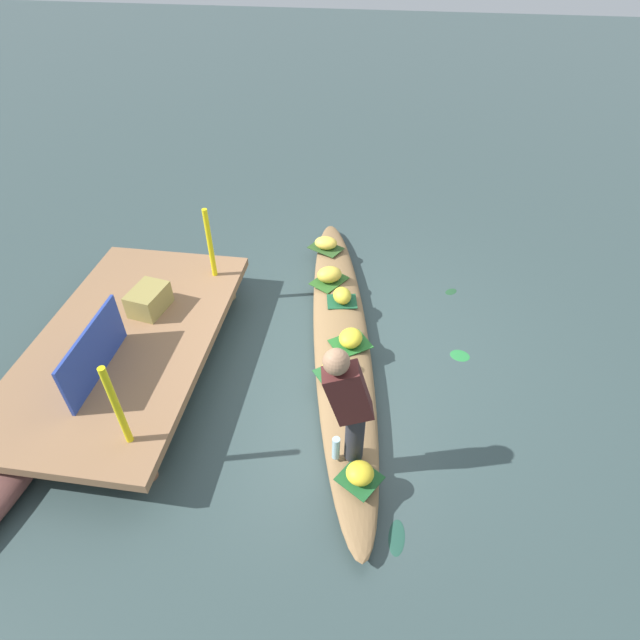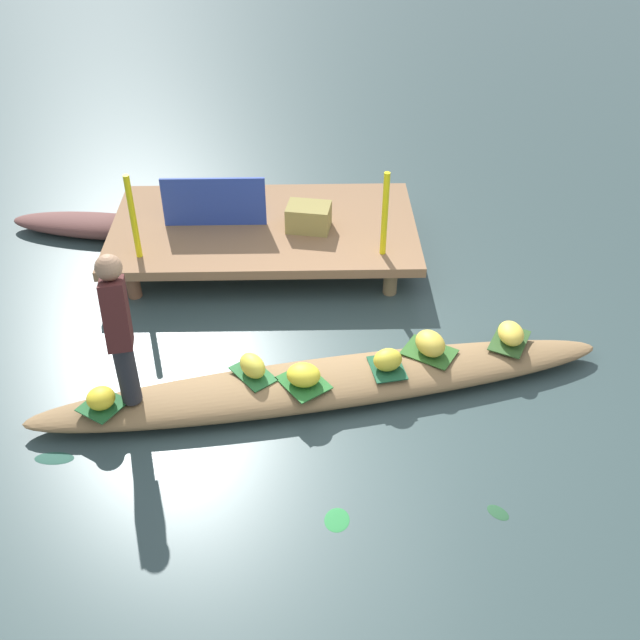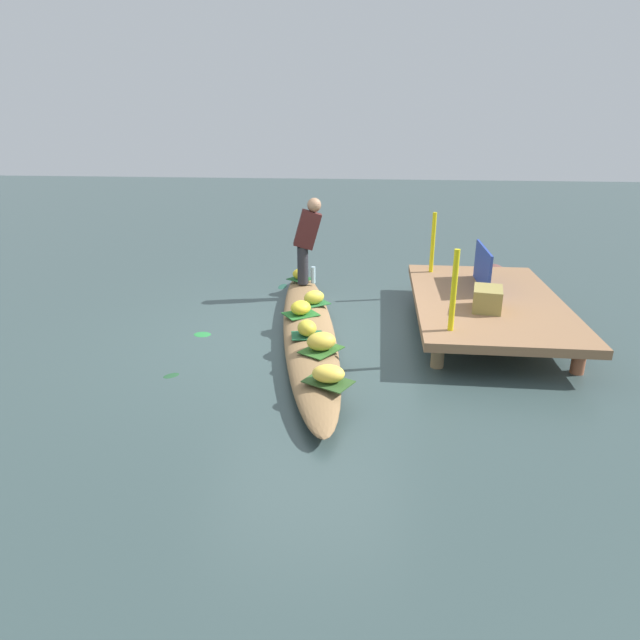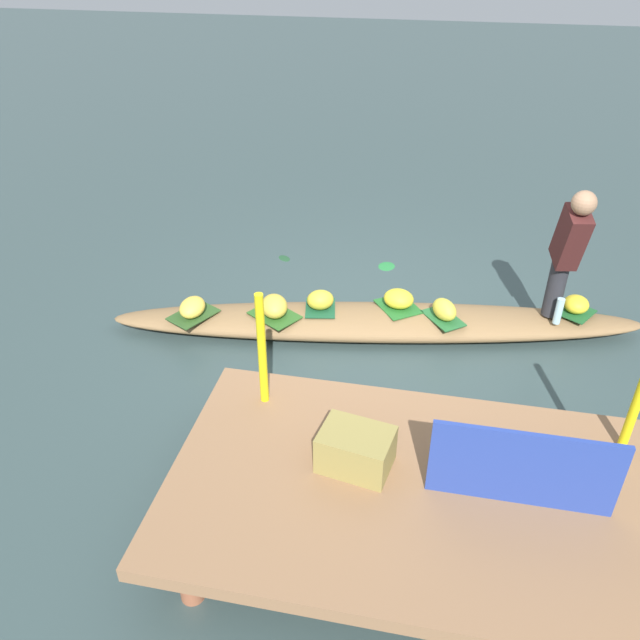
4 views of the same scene
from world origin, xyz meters
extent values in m
plane|color=#344646|center=(0.00, 0.00, 0.00)|extent=(40.00, 40.00, 0.00)
cube|color=#8E6646|center=(-0.59, 2.20, 0.35)|extent=(3.20, 1.80, 0.10)
cylinder|color=brown|center=(-1.87, 1.48, 0.15)|extent=(0.14, 0.14, 0.30)
cylinder|color=olive|center=(0.69, 1.48, 0.15)|extent=(0.14, 0.14, 0.30)
cylinder|color=brown|center=(-1.87, 2.92, 0.15)|extent=(0.14, 0.14, 0.30)
cylinder|color=#98563A|center=(0.69, 2.92, 0.15)|extent=(0.14, 0.14, 0.30)
ellipsoid|color=olive|center=(0.00, 0.00, 0.11)|extent=(4.93, 1.46, 0.23)
ellipsoid|color=brown|center=(-2.42, 2.69, 0.11)|extent=(2.18, 0.80, 0.22)
cube|color=#1F5B2C|center=(-1.77, -0.35, 0.23)|extent=(0.42, 0.43, 0.01)
ellipsoid|color=yellow|center=(-1.77, -0.35, 0.31)|extent=(0.24, 0.24, 0.16)
cube|color=#2D5123|center=(1.63, 0.39, 0.23)|extent=(0.45, 0.51, 0.01)
ellipsoid|color=yellow|center=(1.63, 0.39, 0.31)|extent=(0.22, 0.30, 0.16)
cube|color=#246628|center=(-0.18, -0.12, 0.23)|extent=(0.48, 0.50, 0.01)
ellipsoid|color=yellow|center=(-0.18, -0.12, 0.32)|extent=(0.33, 0.31, 0.17)
cube|color=#2D5E23|center=(0.90, 0.25, 0.23)|extent=(0.53, 0.49, 0.01)
ellipsoid|color=gold|center=(0.90, 0.25, 0.33)|extent=(0.33, 0.37, 0.19)
cube|color=#266532|center=(-0.60, 0.00, 0.23)|extent=(0.43, 0.45, 0.01)
ellipsoid|color=yellow|center=(-0.60, 0.00, 0.32)|extent=(0.30, 0.33, 0.18)
cube|color=#1A5131|center=(0.52, 0.05, 0.23)|extent=(0.33, 0.39, 0.01)
ellipsoid|color=gold|center=(0.52, 0.05, 0.32)|extent=(0.31, 0.29, 0.18)
cylinder|color=#28282D|center=(-1.55, -0.28, 0.50)|extent=(0.16, 0.16, 0.55)
cube|color=#441C1B|center=(-1.56, -0.21, 1.03)|extent=(0.25, 0.44, 0.58)
sphere|color=#9E7556|center=(-1.58, -0.11, 1.37)|extent=(0.20, 0.20, 0.20)
cylinder|color=#A9CFDB|center=(-1.59, -0.13, 0.35)|extent=(0.07, 0.07, 0.25)
cube|color=#273F98|center=(-1.09, 2.20, 0.66)|extent=(1.06, 0.03, 0.53)
cylinder|color=yellow|center=(-1.79, 1.60, 0.83)|extent=(0.06, 0.06, 0.87)
cylinder|color=yellow|center=(0.61, 1.60, 0.83)|extent=(0.06, 0.06, 0.87)
cube|color=olive|center=(-0.11, 2.10, 0.53)|extent=(0.49, 0.39, 0.26)
ellipsoid|color=#287E3B|center=(0.05, -1.32, 0.00)|extent=(0.22, 0.24, 0.01)
ellipsoid|color=#20492B|center=(1.21, -1.28, 0.00)|extent=(0.20, 0.20, 0.01)
ellipsoid|color=#204A3C|center=(-2.11, -0.69, 0.00)|extent=(0.31, 0.14, 0.01)
camera|label=1|loc=(-4.09, -0.35, 3.95)|focal=28.40mm
camera|label=2|loc=(-0.15, -4.65, 4.33)|focal=41.72mm
camera|label=3|loc=(6.05, 0.79, 2.45)|focal=30.23mm
camera|label=4|loc=(-0.46, 4.94, 3.34)|focal=35.71mm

